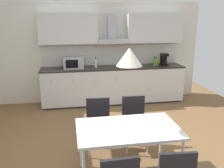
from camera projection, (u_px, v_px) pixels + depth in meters
ground_plane at (103, 157)px, 3.97m from camera, size 7.38×8.51×0.02m
wall_back at (87, 53)px, 6.38m from camera, size 5.90×0.10×2.51m
kitchen_counter at (113, 85)px, 6.34m from camera, size 3.56×0.66×0.93m
backsplash_tile at (111, 55)px, 6.44m from camera, size 3.54×0.02×0.51m
upper_wall_cabinets at (112, 29)px, 6.12m from camera, size 3.54×0.40×0.70m
microwave at (73, 63)px, 6.02m from camera, size 0.48×0.35×0.28m
coffee_maker at (164, 59)px, 6.43m from camera, size 0.18×0.19×0.30m
bottle_yellow at (157, 62)px, 6.44m from camera, size 0.07×0.07×0.21m
bottle_green at (155, 62)px, 6.32m from camera, size 0.06×0.06×0.23m
bottle_white at (96, 63)px, 6.12m from camera, size 0.06×0.06×0.26m
bottle_blue at (130, 62)px, 6.31m from camera, size 0.08×0.08×0.23m
dining_table at (128, 131)px, 3.28m from camera, size 1.34×0.85×0.74m
chair_far_right at (134, 117)px, 4.14m from camera, size 0.41×0.41×0.87m
chair_far_left at (98, 120)px, 4.04m from camera, size 0.43×0.43×0.87m
pendant_lamp at (129, 57)px, 3.02m from camera, size 0.32×0.32×0.22m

